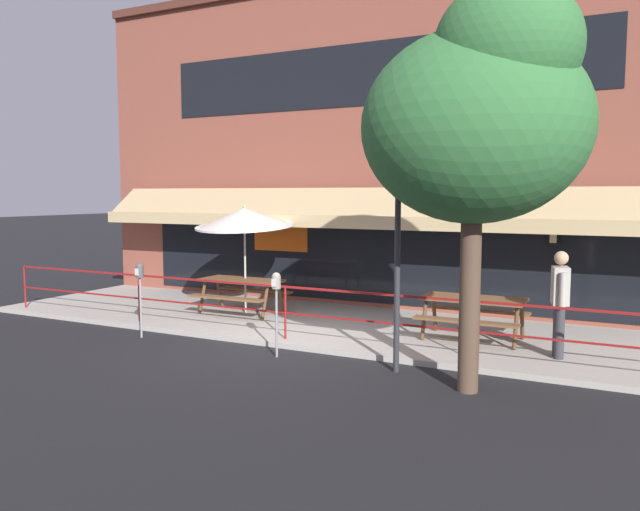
# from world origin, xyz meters

# --- Properties ---
(ground_plane) EXTENTS (120.00, 120.00, 0.00)m
(ground_plane) POSITION_xyz_m (0.00, 0.00, 0.00)
(ground_plane) COLOR black
(patio_deck) EXTENTS (15.00, 4.00, 0.10)m
(patio_deck) POSITION_xyz_m (0.00, 2.00, 0.05)
(patio_deck) COLOR #ADA89E
(patio_deck) RESTS_ON ground
(restaurant_building) EXTENTS (15.00, 1.60, 7.69)m
(restaurant_building) POSITION_xyz_m (0.00, 4.22, 3.81)
(restaurant_building) COLOR brown
(restaurant_building) RESTS_ON ground
(patio_railing) EXTENTS (13.84, 0.04, 0.97)m
(patio_railing) POSITION_xyz_m (0.00, 0.30, 0.80)
(patio_railing) COLOR maroon
(patio_railing) RESTS_ON patio_deck
(picnic_table_left) EXTENTS (1.80, 1.42, 0.76)m
(picnic_table_left) POSITION_xyz_m (-2.03, 1.90, 0.71)
(picnic_table_left) COLOR brown
(picnic_table_left) RESTS_ON patio_deck
(picnic_table_centre) EXTENTS (1.80, 1.42, 0.76)m
(picnic_table_centre) POSITION_xyz_m (3.03, 1.76, 0.71)
(picnic_table_centre) COLOR brown
(picnic_table_centre) RESTS_ON patio_deck
(patio_umbrella_left) EXTENTS (2.14, 2.14, 2.38)m
(patio_umbrella_left) POSITION_xyz_m (-2.03, 2.07, 2.18)
(patio_umbrella_left) COLOR #B7B2A8
(patio_umbrella_left) RESTS_ON patio_deck
(pedestrian_walking) EXTENTS (0.33, 0.61, 1.71)m
(pedestrian_walking) POSITION_xyz_m (4.53, 1.17, 1.06)
(pedestrian_walking) COLOR #333338
(pedestrian_walking) RESTS_ON patio_deck
(parking_meter_near) EXTENTS (0.15, 0.16, 1.42)m
(parking_meter_near) POSITION_xyz_m (-2.69, -0.47, 1.15)
(parking_meter_near) COLOR gray
(parking_meter_near) RESTS_ON ground
(parking_meter_far) EXTENTS (0.15, 0.16, 1.42)m
(parking_meter_far) POSITION_xyz_m (0.31, -0.53, 1.15)
(parking_meter_far) COLOR gray
(parking_meter_far) RESTS_ON ground
(street_sign_pole) EXTENTS (0.28, 0.09, 4.31)m
(street_sign_pole) POSITION_xyz_m (2.38, -0.45, 2.21)
(street_sign_pole) COLOR #2D2D33
(street_sign_pole) RESTS_ON ground
(street_tree_curbside) EXTENTS (3.03, 2.73, 5.33)m
(street_tree_curbside) POSITION_xyz_m (3.67, -0.96, 3.75)
(street_tree_curbside) COLOR brown
(street_tree_curbside) RESTS_ON ground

